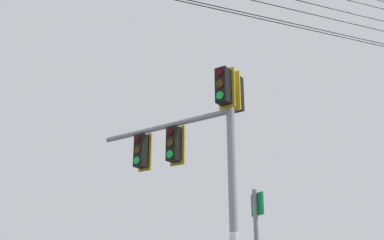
# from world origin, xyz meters

# --- Properties ---
(signal_mast_assembly) EXTENTS (2.40, 4.10, 6.44)m
(signal_mast_assembly) POSITION_xyz_m (0.45, 1.57, 4.60)
(signal_mast_assembly) COLOR gray
(signal_mast_assembly) RESTS_ON ground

